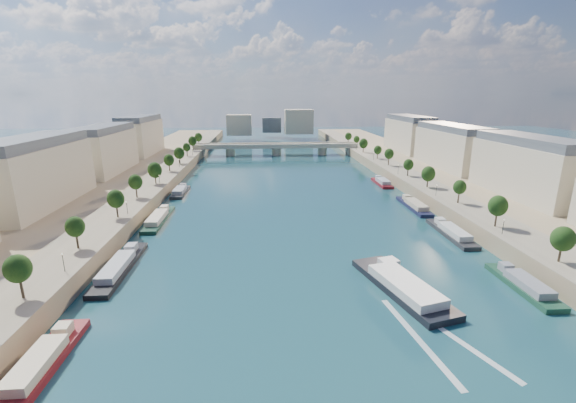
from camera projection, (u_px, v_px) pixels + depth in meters
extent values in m
plane|color=#0B2634|center=(290.00, 201.00, 152.72)|extent=(700.00, 700.00, 0.00)
cube|color=#9E8460|center=(102.00, 198.00, 147.12)|extent=(44.00, 520.00, 5.00)
cube|color=#9E8460|center=(465.00, 192.00, 156.98)|extent=(44.00, 520.00, 5.00)
cube|color=gray|center=(142.00, 191.00, 147.46)|extent=(14.00, 520.00, 0.10)
cube|color=gray|center=(430.00, 186.00, 155.26)|extent=(14.00, 520.00, 0.10)
cylinder|color=#382B1E|center=(16.00, 293.00, 68.33)|extent=(0.50, 0.50, 3.82)
ellipsoid|color=black|center=(12.00, 274.00, 67.36)|extent=(4.80, 4.80, 5.52)
cylinder|color=#382B1E|center=(77.00, 243.00, 91.38)|extent=(0.50, 0.50, 3.82)
ellipsoid|color=black|center=(75.00, 228.00, 90.42)|extent=(4.80, 4.80, 5.52)
cylinder|color=#382B1E|center=(114.00, 213.00, 114.44)|extent=(0.50, 0.50, 3.82)
ellipsoid|color=black|center=(113.00, 201.00, 113.47)|extent=(4.80, 4.80, 5.52)
cylinder|color=#382B1E|center=(139.00, 193.00, 137.49)|extent=(0.50, 0.50, 3.82)
ellipsoid|color=black|center=(137.00, 183.00, 136.52)|extent=(4.80, 4.80, 5.52)
cylinder|color=#382B1E|center=(156.00, 179.00, 160.54)|extent=(0.50, 0.50, 3.82)
ellipsoid|color=black|center=(155.00, 170.00, 159.57)|extent=(4.80, 4.80, 5.52)
cylinder|color=#382B1E|center=(169.00, 168.00, 183.59)|extent=(0.50, 0.50, 3.82)
ellipsoid|color=black|center=(168.00, 161.00, 182.62)|extent=(4.80, 4.80, 5.52)
cylinder|color=#382B1E|center=(179.00, 160.00, 206.64)|extent=(0.50, 0.50, 3.82)
ellipsoid|color=black|center=(179.00, 153.00, 205.67)|extent=(4.80, 4.80, 5.52)
cylinder|color=#382B1E|center=(187.00, 153.00, 229.69)|extent=(0.50, 0.50, 3.82)
ellipsoid|color=black|center=(187.00, 147.00, 228.73)|extent=(4.80, 4.80, 5.52)
cylinder|color=#382B1E|center=(194.00, 148.00, 252.75)|extent=(0.50, 0.50, 3.82)
ellipsoid|color=black|center=(193.00, 142.00, 251.78)|extent=(4.80, 4.80, 5.52)
cylinder|color=#382B1E|center=(199.00, 143.00, 275.80)|extent=(0.50, 0.50, 3.82)
ellipsoid|color=black|center=(199.00, 138.00, 274.83)|extent=(4.80, 4.80, 5.52)
cylinder|color=#382B1E|center=(567.00, 257.00, 83.55)|extent=(0.50, 0.50, 3.82)
ellipsoid|color=black|center=(570.00, 241.00, 82.58)|extent=(4.80, 4.80, 5.52)
cylinder|color=#382B1E|center=(501.00, 221.00, 106.60)|extent=(0.50, 0.50, 3.82)
ellipsoid|color=black|center=(503.00, 209.00, 105.63)|extent=(4.80, 4.80, 5.52)
cylinder|color=#382B1E|center=(458.00, 199.00, 129.65)|extent=(0.50, 0.50, 3.82)
ellipsoid|color=black|center=(459.00, 188.00, 128.68)|extent=(4.80, 4.80, 5.52)
cylinder|color=#382B1E|center=(428.00, 183.00, 152.70)|extent=(0.50, 0.50, 3.82)
ellipsoid|color=black|center=(429.00, 174.00, 151.73)|extent=(4.80, 4.80, 5.52)
cylinder|color=#382B1E|center=(406.00, 171.00, 175.76)|extent=(0.50, 0.50, 3.82)
ellipsoid|color=black|center=(406.00, 163.00, 174.79)|extent=(4.80, 4.80, 5.52)
cylinder|color=#382B1E|center=(389.00, 162.00, 198.81)|extent=(0.50, 0.50, 3.82)
ellipsoid|color=black|center=(389.00, 155.00, 197.84)|extent=(4.80, 4.80, 5.52)
cylinder|color=#382B1E|center=(375.00, 155.00, 221.86)|extent=(0.50, 0.50, 3.82)
ellipsoid|color=black|center=(376.00, 149.00, 220.89)|extent=(4.80, 4.80, 5.52)
cylinder|color=#382B1E|center=(365.00, 149.00, 244.91)|extent=(0.50, 0.50, 3.82)
ellipsoid|color=black|center=(365.00, 144.00, 243.94)|extent=(4.80, 4.80, 5.52)
cylinder|color=#382B1E|center=(355.00, 145.00, 267.96)|extent=(0.50, 0.50, 3.82)
ellipsoid|color=black|center=(356.00, 139.00, 266.99)|extent=(4.80, 4.80, 5.52)
cylinder|color=#382B1E|center=(348.00, 141.00, 291.01)|extent=(0.50, 0.50, 3.82)
ellipsoid|color=black|center=(348.00, 136.00, 290.04)|extent=(4.80, 4.80, 5.52)
cylinder|color=black|center=(64.00, 263.00, 80.01)|extent=(0.14, 0.14, 4.00)
sphere|color=#FFE5B2|center=(62.00, 254.00, 79.44)|extent=(0.36, 0.36, 0.36)
cylinder|color=black|center=(127.00, 208.00, 118.43)|extent=(0.14, 0.14, 4.00)
sphere|color=#FFE5B2|center=(126.00, 202.00, 117.86)|extent=(0.36, 0.36, 0.36)
cylinder|color=black|center=(160.00, 180.00, 156.85)|extent=(0.14, 0.14, 4.00)
sphere|color=#FFE5B2|center=(159.00, 175.00, 156.28)|extent=(0.36, 0.36, 0.36)
cylinder|color=black|center=(179.00, 163.00, 195.26)|extent=(0.14, 0.14, 4.00)
sphere|color=#FFE5B2|center=(179.00, 159.00, 194.70)|extent=(0.36, 0.36, 0.36)
cylinder|color=black|center=(192.00, 152.00, 233.68)|extent=(0.14, 0.14, 4.00)
sphere|color=#FFE5B2|center=(192.00, 148.00, 233.12)|extent=(0.36, 0.36, 0.36)
cylinder|color=black|center=(503.00, 227.00, 101.60)|extent=(0.14, 0.14, 4.00)
sphere|color=#FFE5B2|center=(504.00, 220.00, 101.04)|extent=(0.36, 0.36, 0.36)
cylinder|color=black|center=(436.00, 191.00, 140.02)|extent=(0.14, 0.14, 4.00)
sphere|color=#FFE5B2|center=(437.00, 185.00, 139.46)|extent=(0.36, 0.36, 0.36)
cylinder|color=black|center=(398.00, 170.00, 178.44)|extent=(0.14, 0.14, 4.00)
sphere|color=#FFE5B2|center=(399.00, 165.00, 177.88)|extent=(0.36, 0.36, 0.36)
cylinder|color=black|center=(374.00, 156.00, 216.86)|extent=(0.14, 0.14, 4.00)
sphere|color=#FFE5B2|center=(374.00, 153.00, 216.29)|extent=(0.36, 0.36, 0.36)
cylinder|color=black|center=(356.00, 147.00, 255.28)|extent=(0.14, 0.14, 4.00)
sphere|color=#FFE5B2|center=(357.00, 144.00, 254.71)|extent=(0.36, 0.36, 0.36)
cube|color=#BBA990|center=(36.00, 176.00, 126.53)|extent=(16.00, 52.00, 20.00)
cube|color=#474C54|center=(30.00, 140.00, 123.40)|extent=(14.72, 50.44, 3.20)
cube|color=#BBA990|center=(105.00, 151.00, 182.24)|extent=(16.00, 52.00, 20.00)
cube|color=#474C54|center=(101.00, 126.00, 179.11)|extent=(14.72, 50.44, 3.20)
cube|color=#BBA990|center=(141.00, 137.00, 237.94)|extent=(16.00, 52.00, 20.00)
cube|color=#474C54|center=(139.00, 118.00, 234.82)|extent=(14.72, 50.44, 3.20)
cube|color=#BBA990|center=(529.00, 169.00, 138.17)|extent=(16.00, 52.00, 20.00)
cube|color=#474C54|center=(534.00, 136.00, 135.04)|extent=(14.72, 50.44, 3.20)
cube|color=#BBA990|center=(451.00, 147.00, 193.88)|extent=(16.00, 52.00, 20.00)
cube|color=#474C54|center=(454.00, 124.00, 190.75)|extent=(14.72, 50.44, 3.20)
cube|color=#BBA990|center=(409.00, 135.00, 249.58)|extent=(16.00, 52.00, 20.00)
cube|color=#474C54|center=(410.00, 117.00, 246.46)|extent=(14.72, 50.44, 3.20)
cube|color=#BBA990|center=(239.00, 125.00, 348.59)|extent=(22.00, 18.00, 18.00)
cube|color=#BBA990|center=(299.00, 121.00, 361.43)|extent=(26.00, 20.00, 22.00)
cube|color=#474C54|center=(272.00, 125.00, 375.20)|extent=(18.00, 16.00, 14.00)
cube|color=#C1B79E|center=(277.00, 146.00, 266.20)|extent=(112.00, 11.00, 2.20)
cube|color=#C1B79E|center=(277.00, 145.00, 260.99)|extent=(112.00, 0.80, 0.90)
cube|color=#C1B79E|center=(276.00, 143.00, 270.60)|extent=(112.00, 0.80, 0.90)
cylinder|color=#C1B79E|center=(230.00, 152.00, 265.01)|extent=(6.40, 6.40, 5.00)
cylinder|color=#C1B79E|center=(277.00, 151.00, 267.20)|extent=(6.40, 6.40, 5.00)
cylinder|color=#C1B79E|center=(322.00, 151.00, 269.39)|extent=(6.40, 6.40, 5.00)
cube|color=#C1B79E|center=(201.00, 152.00, 263.64)|extent=(6.00, 12.00, 5.00)
cube|color=#C1B79E|center=(350.00, 151.00, 270.76)|extent=(6.00, 12.00, 5.00)
cube|color=black|center=(401.00, 288.00, 83.36)|extent=(15.44, 30.11, 2.07)
cube|color=silver|center=(406.00, 285.00, 80.60)|extent=(11.40, 19.93, 1.86)
cube|color=silver|center=(389.00, 263.00, 91.18)|extent=(4.89, 4.42, 1.80)
cube|color=silver|center=(417.00, 338.00, 66.92)|extent=(4.76, 25.92, 0.04)
cube|color=silver|center=(453.00, 337.00, 67.36)|extent=(10.81, 24.57, 0.04)
cube|color=maroon|center=(44.00, 365.00, 59.89)|extent=(5.00, 22.53, 1.80)
cube|color=beige|center=(35.00, 363.00, 57.70)|extent=(4.10, 12.39, 1.60)
cube|color=beige|center=(63.00, 329.00, 65.89)|extent=(2.50, 2.70, 1.80)
cube|color=black|center=(120.00, 269.00, 92.97)|extent=(5.00, 29.27, 1.80)
cube|color=#A9ADB5|center=(116.00, 266.00, 90.26)|extent=(4.10, 16.10, 1.60)
cube|color=#A9ADB5|center=(131.00, 248.00, 100.92)|extent=(2.50, 3.51, 1.80)
cube|color=#183D2B|center=(159.00, 220.00, 128.59)|extent=(5.00, 27.19, 1.80)
cube|color=beige|center=(157.00, 217.00, 126.04)|extent=(4.10, 14.95, 1.60)
cube|color=beige|center=(164.00, 208.00, 135.93)|extent=(2.50, 3.26, 1.80)
cube|color=#2A2A2C|center=(181.00, 193.00, 163.88)|extent=(5.00, 20.19, 1.80)
cube|color=#95969D|center=(180.00, 190.00, 161.87)|extent=(4.10, 11.10, 1.60)
cube|color=#95969D|center=(183.00, 186.00, 169.21)|extent=(2.50, 2.42, 1.80)
cube|color=#1B4530|center=(522.00, 287.00, 84.05)|extent=(5.00, 21.01, 1.80)
cube|color=gray|center=(529.00, 284.00, 81.98)|extent=(4.10, 11.55, 1.60)
cube|color=gray|center=(506.00, 267.00, 89.62)|extent=(2.50, 2.52, 1.80)
cube|color=#28282B|center=(451.00, 234.00, 115.60)|extent=(5.00, 24.83, 1.80)
cube|color=silver|center=(455.00, 231.00, 113.24)|extent=(4.10, 13.66, 1.60)
cube|color=silver|center=(440.00, 221.00, 122.27)|extent=(2.50, 2.98, 1.80)
cube|color=#191A38|center=(414.00, 207.00, 143.45)|extent=(5.00, 24.86, 1.80)
cube|color=beige|center=(416.00, 204.00, 141.08)|extent=(4.10, 13.67, 1.60)
cube|color=beige|center=(407.00, 197.00, 150.13)|extent=(2.50, 2.98, 1.80)
cube|color=maroon|center=(382.00, 184.00, 180.78)|extent=(5.00, 19.65, 1.80)
cube|color=#ACB3B9|center=(383.00, 181.00, 178.82)|extent=(4.10, 10.81, 1.60)
cube|color=#ACB3B9|center=(378.00, 177.00, 185.96)|extent=(2.50, 2.36, 1.80)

